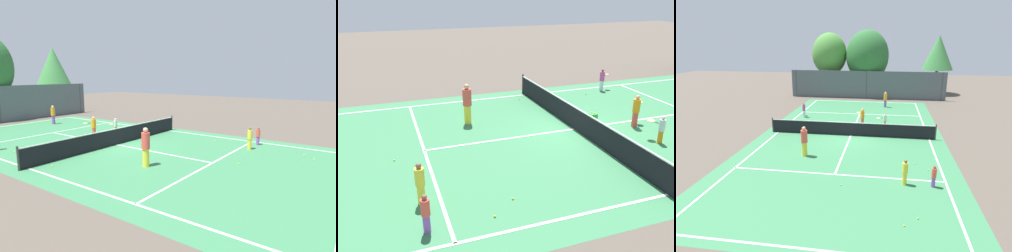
% 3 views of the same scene
% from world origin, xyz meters
% --- Properties ---
extents(ground_plane, '(80.00, 80.00, 0.00)m').
position_xyz_m(ground_plane, '(0.00, 0.00, 0.00)').
color(ground_plane, brown).
extents(court_surface, '(13.00, 25.00, 0.01)m').
position_xyz_m(court_surface, '(0.00, 0.00, 0.00)').
color(court_surface, '#387A4C').
rests_on(court_surface, ground_plane).
extents(tennis_net, '(11.90, 0.10, 1.10)m').
position_xyz_m(tennis_net, '(0.00, 0.00, 0.51)').
color(tennis_net, '#333833').
rests_on(tennis_net, ground_plane).
extents(player_1, '(0.75, 0.80, 1.43)m').
position_xyz_m(player_1, '(0.58, 2.65, 0.74)').
color(player_1, '#E54C3F').
rests_on(player_1, ground_plane).
extents(player_2, '(0.27, 0.27, 1.28)m').
position_xyz_m(player_2, '(3.49, -6.92, 0.65)').
color(player_2, yellow).
rests_on(player_2, ground_plane).
extents(player_3, '(0.60, 0.84, 1.29)m').
position_xyz_m(player_3, '(-4.83, 4.56, 0.67)').
color(player_3, silver).
rests_on(player_3, ground_plane).
extents(player_4, '(0.39, 0.39, 1.82)m').
position_xyz_m(player_4, '(-2.24, -4.15, 0.93)').
color(player_4, yellow).
rests_on(player_4, ground_plane).
extents(player_5, '(0.82, 0.42, 1.11)m').
position_xyz_m(player_5, '(2.35, 2.43, 0.58)').
color(player_5, orange).
rests_on(player_5, ground_plane).
extents(player_6, '(0.23, 0.23, 1.08)m').
position_xyz_m(player_6, '(4.82, -6.96, 0.56)').
color(player_6, purple).
rests_on(player_6, ground_plane).
extents(ball_crate, '(0.36, 0.35, 0.43)m').
position_xyz_m(ball_crate, '(-0.62, 1.27, 0.18)').
color(ball_crate, green).
rests_on(ball_crate, ground_plane).
extents(tennis_ball_0, '(0.07, 0.07, 0.07)m').
position_xyz_m(tennis_ball_0, '(4.20, -4.42, 0.03)').
color(tennis_ball_0, '#CCE533').
rests_on(tennis_ball_0, ground_plane).
extents(tennis_ball_2, '(0.07, 0.07, 0.07)m').
position_xyz_m(tennis_ball_2, '(-4.74, -0.68, 0.03)').
color(tennis_ball_2, '#CCE533').
rests_on(tennis_ball_2, ground_plane).
extents(tennis_ball_4, '(0.07, 0.07, 0.07)m').
position_xyz_m(tennis_ball_4, '(-4.40, 3.27, 0.03)').
color(tennis_ball_4, '#CCE533').
rests_on(tennis_ball_4, ground_plane).
extents(tennis_ball_5, '(0.07, 0.07, 0.07)m').
position_xyz_m(tennis_ball_5, '(4.82, -5.18, 0.03)').
color(tennis_ball_5, '#CCE533').
rests_on(tennis_ball_5, ground_plane).
extents(tennis_ball_6, '(0.07, 0.07, 0.07)m').
position_xyz_m(tennis_ball_6, '(0.50, -7.51, 0.03)').
color(tennis_ball_6, '#CCE533').
rests_on(tennis_ball_6, ground_plane).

